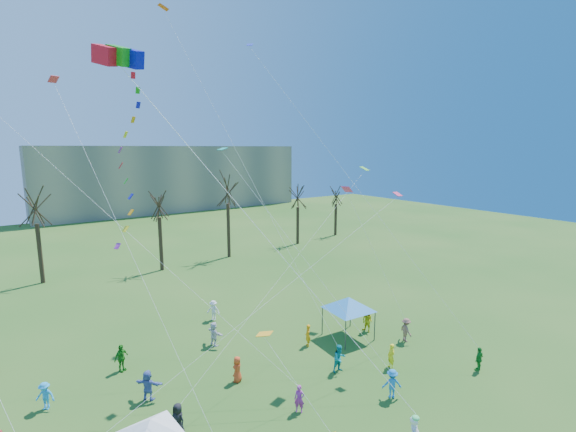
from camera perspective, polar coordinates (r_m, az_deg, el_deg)
distant_building at (r=100.29m, az=-15.99°, el=5.25°), size 60.00×14.00×15.00m
bare_tree_row at (r=51.21m, az=-17.14°, el=0.70°), size 69.30×8.66×11.38m
big_box_kite at (r=19.01m, az=-20.92°, el=7.18°), size 6.07×5.72×20.91m
canopy_tent_white at (r=21.17m, az=-18.92°, el=-26.58°), size 3.56×3.56×2.67m
canopy_tent_blue at (r=31.89m, az=8.62°, el=-12.18°), size 4.39×4.39×3.30m
festival_crowd at (r=26.82m, az=-7.95°, el=-21.21°), size 27.75×19.98×1.86m
small_kites_aloft at (r=26.08m, az=-8.41°, el=6.92°), size 28.46×17.99×32.67m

